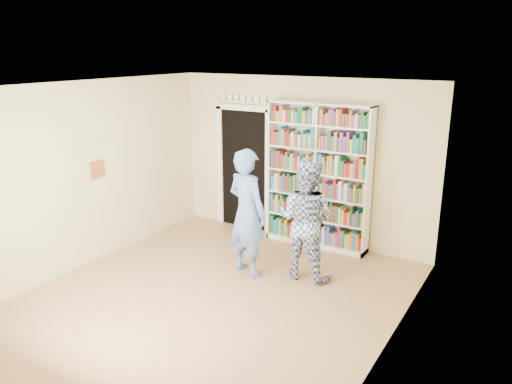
% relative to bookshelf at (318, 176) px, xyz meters
% --- Properties ---
extents(floor, '(5.00, 5.00, 0.00)m').
position_rel_bookshelf_xyz_m(floor, '(-0.39, -2.34, -1.18)').
color(floor, '#A3764E').
rests_on(floor, ground).
extents(ceiling, '(5.00, 5.00, 0.00)m').
position_rel_bookshelf_xyz_m(ceiling, '(-0.39, -2.34, 1.52)').
color(ceiling, white).
rests_on(ceiling, wall_back).
extents(wall_back, '(4.50, 0.00, 4.50)m').
position_rel_bookshelf_xyz_m(wall_back, '(-0.39, 0.16, 0.17)').
color(wall_back, beige).
rests_on(wall_back, floor).
extents(wall_left, '(0.00, 5.00, 5.00)m').
position_rel_bookshelf_xyz_m(wall_left, '(-2.64, -2.34, 0.17)').
color(wall_left, beige).
rests_on(wall_left, floor).
extents(wall_right, '(0.00, 5.00, 5.00)m').
position_rel_bookshelf_xyz_m(wall_right, '(1.86, -2.34, 0.17)').
color(wall_right, beige).
rests_on(wall_right, floor).
extents(bookshelf, '(1.69, 0.32, 2.33)m').
position_rel_bookshelf_xyz_m(bookshelf, '(0.00, 0.00, 0.00)').
color(bookshelf, white).
rests_on(bookshelf, floor).
extents(doorway, '(1.10, 0.08, 2.43)m').
position_rel_bookshelf_xyz_m(doorway, '(-1.49, 0.13, 0.00)').
color(doorway, black).
rests_on(doorway, floor).
extents(wall_art, '(0.03, 0.25, 0.25)m').
position_rel_bookshelf_xyz_m(wall_art, '(-2.62, -2.14, 0.22)').
color(wall_art, brown).
rests_on(wall_art, wall_left).
extents(man_blue, '(0.75, 0.59, 1.82)m').
position_rel_bookshelf_xyz_m(man_blue, '(-0.41, -1.48, -0.26)').
color(man_blue, '#5476BA').
rests_on(man_blue, floor).
extents(man_plaid, '(0.84, 0.66, 1.70)m').
position_rel_bookshelf_xyz_m(man_plaid, '(0.35, -1.17, -0.32)').
color(man_plaid, navy).
rests_on(man_plaid, floor).
extents(paper_sheet, '(0.21, 0.04, 0.29)m').
position_rel_bookshelf_xyz_m(paper_sheet, '(0.43, -1.33, -0.19)').
color(paper_sheet, white).
rests_on(paper_sheet, man_plaid).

